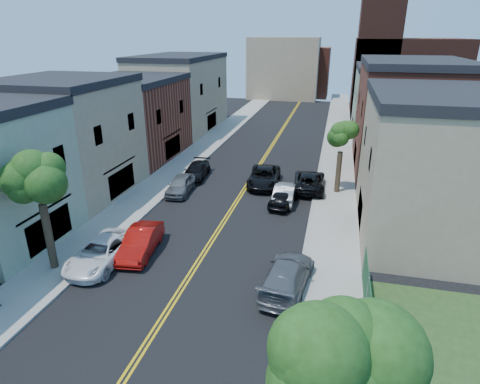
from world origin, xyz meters
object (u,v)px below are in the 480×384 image
Objects in this scene: black_car_right at (283,197)px; silver_car_right at (285,193)px; grey_car_right at (287,275)px; dark_car_right_far at (309,181)px; black_suv_lane at (264,177)px; white_pickup at (102,252)px; grey_car_left at (180,185)px; black_car_left at (196,171)px; red_sedan at (141,242)px.

black_car_right is 0.93× the size of silver_car_right.
grey_car_right reaches higher than dark_car_right_far.
black_suv_lane is at bearing -68.36° from grey_car_right.
white_pickup is 0.99× the size of grey_car_right.
grey_car_right is 0.96× the size of dark_car_right_far.
white_pickup is 1.23× the size of grey_car_left.
black_car_right reaches higher than black_car_left.
black_car_left is at bearing -48.96° from grey_car_right.
red_sedan is at bearing 53.03° from silver_car_right.
grey_car_left is 8.93m from silver_car_right.
black_car_left is at bearing 89.54° from white_pickup.
black_car_right is 0.89m from silver_car_right.
silver_car_right is 0.80× the size of dark_car_right_far.
black_suv_lane is (5.28, 13.60, 0.01)m from red_sedan.
red_sedan reaches higher than grey_car_left.
white_pickup is at bearing -96.28° from grey_car_left.
grey_car_right is 1.30× the size of black_car_right.
silver_car_right is at bearing 53.31° from white_pickup.
black_car_right is (8.89, -4.52, 0.02)m from black_car_left.
silver_car_right is at bearing -26.43° from black_car_left.
black_car_left is (0.03, 4.00, -0.06)m from grey_car_left.
black_suv_lane is at bearing 61.45° from red_sedan.
red_sedan reaches higher than black_car_left.
black_car_left is 0.84× the size of dark_car_right_far.
grey_car_left reaches higher than black_car_right.
dark_car_right_far is at bearing 55.02° from white_pickup.
red_sedan is 10.09m from grey_car_left.
grey_car_left is at bearing -94.59° from black_car_left.
black_car_right is 4.73m from black_suv_lane.
black_car_right is at bearing -64.81° from black_suv_lane.
white_pickup reaches higher than black_car_right.
black_car_right is at bearing 64.82° from dark_car_right_far.
red_sedan reaches higher than silver_car_right.
silver_car_right is at bearing -2.06° from grey_car_left.
black_suv_lane is at bearing 66.45° from white_pickup.
red_sedan is at bearing 53.26° from dark_car_right_far.
red_sedan is 9.43m from grey_car_right.
grey_car_left is (-1.32, 10.00, -0.03)m from red_sedan.
black_car_left is (-1.29, 14.00, -0.09)m from red_sedan.
white_pickup is (-1.70, -1.66, -0.03)m from red_sedan.
red_sedan is 0.87× the size of grey_car_right.
dark_car_right_far is (0.00, 15.03, -0.00)m from grey_car_right.
white_pickup is at bearing -118.78° from black_suv_lane.
silver_car_right is (-1.70, 11.92, -0.04)m from grey_car_right.
white_pickup is 0.94× the size of black_suv_lane.
black_suv_lane is (-2.32, 4.12, 0.08)m from black_car_right.
dark_car_right_far is (9.30, 13.48, 0.01)m from red_sedan.
grey_car_right is at bearing 1.58° from white_pickup.
grey_car_right is at bearing 97.39° from silver_car_right.
black_suv_lane is (-2.32, 3.24, 0.05)m from silver_car_right.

